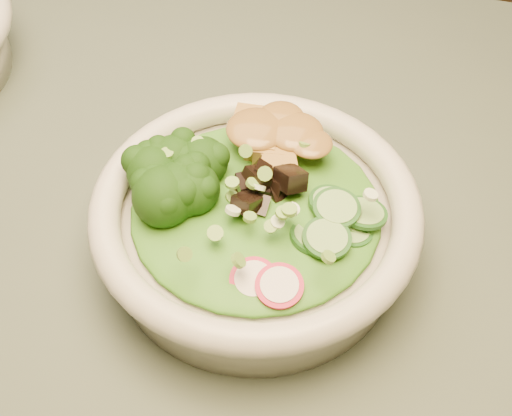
# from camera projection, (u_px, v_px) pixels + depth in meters

# --- Properties ---
(dining_table) EXTENTS (1.20, 0.80, 0.75)m
(dining_table) POSITION_uv_depth(u_px,v_px,m) (44.00, 263.00, 0.70)
(dining_table) COLOR black
(dining_table) RESTS_ON ground
(salad_bowl) EXTENTS (0.25, 0.25, 0.07)m
(salad_bowl) POSITION_uv_depth(u_px,v_px,m) (256.00, 224.00, 0.54)
(salad_bowl) COLOR beige
(salad_bowl) RESTS_ON dining_table
(lettuce_bed) EXTENTS (0.19, 0.19, 0.02)m
(lettuce_bed) POSITION_uv_depth(u_px,v_px,m) (256.00, 207.00, 0.52)
(lettuce_bed) COLOR #2B6A16
(lettuce_bed) RESTS_ON salad_bowl
(broccoli_florets) EXTENTS (0.08, 0.07, 0.04)m
(broccoli_florets) POSITION_uv_depth(u_px,v_px,m) (179.00, 185.00, 0.52)
(broccoli_florets) COLOR black
(broccoli_florets) RESTS_ON salad_bowl
(radish_slices) EXTENTS (0.10, 0.05, 0.02)m
(radish_slices) POSITION_uv_depth(u_px,v_px,m) (242.00, 271.00, 0.48)
(radish_slices) COLOR #A90D2D
(radish_slices) RESTS_ON salad_bowl
(cucumber_slices) EXTENTS (0.07, 0.07, 0.03)m
(cucumber_slices) POSITION_uv_depth(u_px,v_px,m) (337.00, 211.00, 0.51)
(cucumber_slices) COLOR #8CBB67
(cucumber_slices) RESTS_ON salad_bowl
(mushroom_heap) EXTENTS (0.07, 0.07, 0.04)m
(mushroom_heap) POSITION_uv_depth(u_px,v_px,m) (259.00, 185.00, 0.52)
(mushroom_heap) COLOR black
(mushroom_heap) RESTS_ON salad_bowl
(tofu_cubes) EXTENTS (0.09, 0.06, 0.03)m
(tofu_cubes) POSITION_uv_depth(u_px,v_px,m) (272.00, 143.00, 0.55)
(tofu_cubes) COLOR olive
(tofu_cubes) RESTS_ON salad_bowl
(peanut_sauce) EXTENTS (0.06, 0.05, 0.01)m
(peanut_sauce) POSITION_uv_depth(u_px,v_px,m) (273.00, 132.00, 0.54)
(peanut_sauce) COLOR brown
(peanut_sauce) RESTS_ON tofu_cubes
(scallion_garnish) EXTENTS (0.18, 0.18, 0.02)m
(scallion_garnish) POSITION_uv_depth(u_px,v_px,m) (256.00, 188.00, 0.51)
(scallion_garnish) COLOR #6A9E38
(scallion_garnish) RESTS_ON salad_bowl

